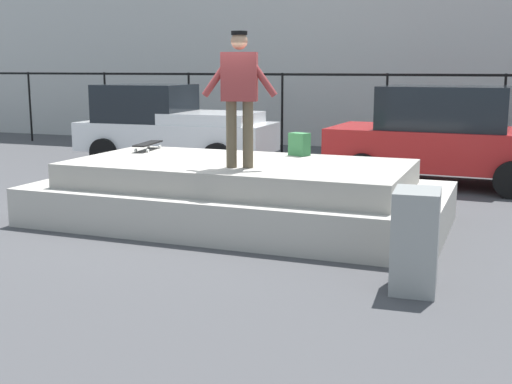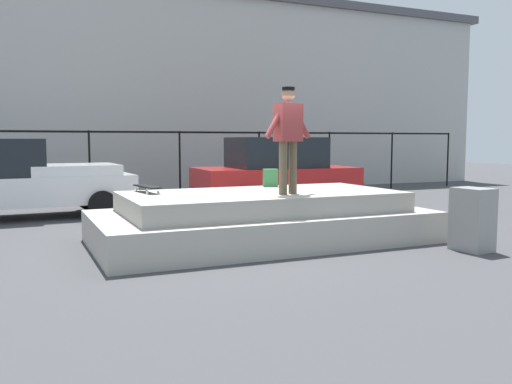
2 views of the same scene
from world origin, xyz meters
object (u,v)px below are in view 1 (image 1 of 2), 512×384
at_px(skateboard, 148,144).
at_px(skateboarder, 239,89).
at_px(car_white_pickup_near, 170,125).
at_px(backpack, 299,144).
at_px(utility_box, 415,240).
at_px(car_red_sedan_mid, 444,135).

bearing_deg(skateboard, skateboarder, -29.65).
bearing_deg(car_white_pickup_near, skateboard, -65.98).
relative_size(skateboard, car_white_pickup_near, 0.19).
xyz_separation_m(skateboard, backpack, (2.47, 0.26, 0.07)).
distance_m(skateboard, backpack, 2.48).
distance_m(backpack, utility_box, 3.76).
bearing_deg(car_red_sedan_mid, car_white_pickup_near, 175.65).
bearing_deg(skateboarder, car_red_sedan_mid, 66.20).
bearing_deg(utility_box, skateboard, 144.95).
bearing_deg(utility_box, skateboarder, 144.01).
bearing_deg(skateboarder, car_white_pickup_near, 126.52).
bearing_deg(car_white_pickup_near, utility_box, -46.78).
height_order(car_white_pickup_near, car_red_sedan_mid, car_red_sedan_mid).
distance_m(skateboarder, utility_box, 3.29).
bearing_deg(utility_box, car_red_sedan_mid, 89.21).
relative_size(backpack, car_red_sedan_mid, 0.08).
height_order(skateboarder, car_red_sedan_mid, skateboarder).
relative_size(car_red_sedan_mid, utility_box, 4.19).
relative_size(skateboarder, car_red_sedan_mid, 0.42).
relative_size(skateboarder, utility_box, 1.74).
relative_size(backpack, utility_box, 0.34).
relative_size(skateboard, backpack, 2.47).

